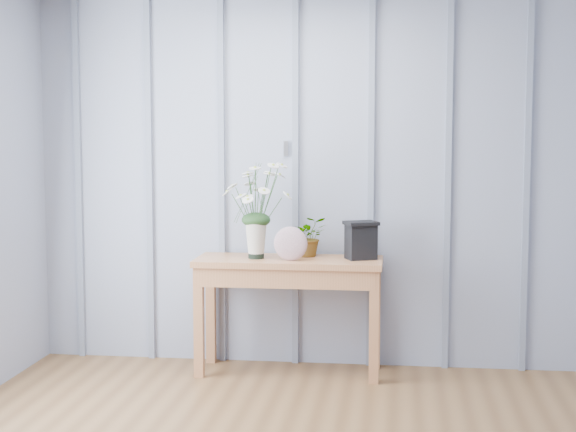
# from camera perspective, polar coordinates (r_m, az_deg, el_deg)

# --- Properties ---
(room_shell) EXTENTS (4.00, 4.50, 2.50)m
(room_shell) POSITION_cam_1_polar(r_m,az_deg,el_deg) (4.53, 1.69, 10.77)
(room_shell) COLOR #939BB4
(room_shell) RESTS_ON ground
(sideboard) EXTENTS (1.20, 0.45, 0.75)m
(sideboard) POSITION_cam_1_polar(r_m,az_deg,el_deg) (5.70, 0.06, -3.90)
(sideboard) COLOR #AC6E43
(sideboard) RESTS_ON ground
(daisy_vase) EXTENTS (0.46, 0.35, 0.64)m
(daisy_vase) POSITION_cam_1_polar(r_m,az_deg,el_deg) (5.64, -2.09, 1.31)
(daisy_vase) COLOR black
(daisy_vase) RESTS_ON sideboard
(spider_plant) EXTENTS (0.27, 0.25, 0.26)m
(spider_plant) POSITION_cam_1_polar(r_m,az_deg,el_deg) (5.75, 1.36, -1.32)
(spider_plant) COLOR #193A19
(spider_plant) RESTS_ON sideboard
(felt_disc_vessel) EXTENTS (0.22, 0.08, 0.22)m
(felt_disc_vessel) POSITION_cam_1_polar(r_m,az_deg,el_deg) (5.57, 0.17, -1.80)
(felt_disc_vessel) COLOR #7D4865
(felt_disc_vessel) RESTS_ON sideboard
(carved_box) EXTENTS (0.25, 0.22, 0.24)m
(carved_box) POSITION_cam_1_polar(r_m,az_deg,el_deg) (5.65, 4.73, -1.55)
(carved_box) COLOR black
(carved_box) RESTS_ON sideboard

